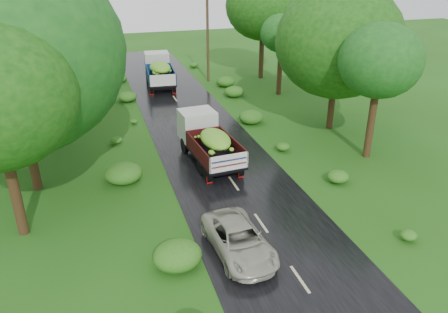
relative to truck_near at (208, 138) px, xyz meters
name	(u,v)px	position (x,y,z in m)	size (l,w,h in m)	color
ground	(300,280)	(0.57, -11.19, -1.45)	(120.00, 120.00, 0.00)	#1F490F
road	(253,212)	(0.57, -6.19, -1.44)	(6.50, 80.00, 0.02)	black
road_lines	(246,202)	(0.57, -5.19, -1.43)	(0.12, 69.60, 0.00)	#BFB78C
truck_near	(208,138)	(0.00, 0.00, 0.00)	(2.63, 6.25, 2.56)	black
truck_far	(159,70)	(0.01, 17.15, 0.11)	(2.77, 6.69, 2.75)	black
car	(239,240)	(-1.12, -8.94, -0.81)	(2.05, 4.45, 1.24)	#ABAB98
utility_pole	(208,33)	(4.82, 17.47, 3.12)	(1.56, 0.26, 8.88)	#382616
trees_left	(25,27)	(-9.85, 9.59, 5.40)	(5.57, 32.86, 9.33)	black
trees_right	(307,30)	(9.80, 7.44, 4.65)	(4.41, 22.87, 8.56)	black
shrubs	(205,137)	(0.57, 2.81, -1.10)	(11.90, 44.00, 0.70)	#1F6016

